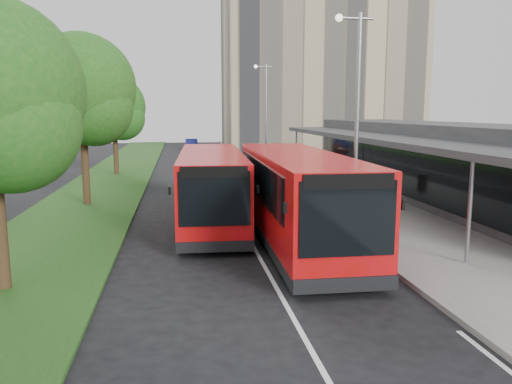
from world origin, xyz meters
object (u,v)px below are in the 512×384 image
at_px(lamp_post_near, 355,108).
at_px(bus_main, 297,198).
at_px(lamp_post_far, 265,110).
at_px(car_far, 191,144).
at_px(car_near, 224,149).
at_px(litter_bin, 330,184).
at_px(tree_mid, 81,95).
at_px(tree_far, 114,111).
at_px(bus_second, 212,187).
at_px(bollard, 284,168).

distance_m(lamp_post_near, bus_main, 4.25).
height_order(lamp_post_far, car_far, lamp_post_far).
bearing_deg(car_near, litter_bin, -62.66).
bearing_deg(tree_mid, bus_main, -44.65).
relative_size(litter_bin, car_far, 0.23).
bearing_deg(tree_far, bus_second, -70.84).
xyz_separation_m(lamp_post_near, bus_main, (-2.53, -1.44, -3.09)).
height_order(bollard, car_far, car_far).
bearing_deg(bus_main, car_near, 89.90).
bearing_deg(car_near, bus_main, -71.06).
height_order(lamp_post_far, bus_second, lamp_post_far).
xyz_separation_m(bollard, car_near, (-2.76, 17.88, 0.02)).
relative_size(tree_far, car_near, 2.03).
xyz_separation_m(bus_main, car_far, (-2.58, 44.62, -0.96)).
bearing_deg(lamp_post_near, litter_bin, 78.78).
bearing_deg(lamp_post_far, bus_main, -96.72).
relative_size(bollard, car_near, 0.24).
distance_m(lamp_post_near, lamp_post_far, 20.00).
relative_size(tree_far, bollard, 8.33).
height_order(tree_mid, bus_main, tree_mid).
bearing_deg(tree_far, lamp_post_far, 4.87).
relative_size(bus_second, car_near, 2.98).
distance_m(bollard, car_far, 26.81).
height_order(tree_mid, bus_second, tree_mid).
bearing_deg(bus_second, car_far, 92.36).
bearing_deg(litter_bin, bus_main, -113.39).
distance_m(tree_mid, bollard, 16.39).
height_order(lamp_post_near, bus_second, lamp_post_near).
bearing_deg(lamp_post_near, tree_mid, 147.64).
xyz_separation_m(tree_far, bollard, (12.07, -2.00, -4.05)).
distance_m(tree_mid, lamp_post_far, 17.09).
bearing_deg(litter_bin, lamp_post_near, -101.22).
xyz_separation_m(lamp_post_far, bollard, (0.94, -2.94, -4.14)).
xyz_separation_m(lamp_post_near, litter_bin, (1.61, 8.12, -4.09)).
xyz_separation_m(tree_far, litter_bin, (12.74, -10.93, -4.01)).
xyz_separation_m(lamp_post_far, bus_main, (-2.53, -21.44, -3.09)).
height_order(bus_main, litter_bin, bus_main).
distance_m(tree_mid, bus_second, 8.50).
relative_size(litter_bin, bollard, 1.10).
xyz_separation_m(tree_mid, lamp_post_far, (11.13, 12.95, -0.65)).
distance_m(lamp_post_near, car_far, 43.67).
xyz_separation_m(lamp_post_near, car_near, (-1.82, 34.93, -4.11)).
bearing_deg(car_far, litter_bin, -82.11).
height_order(tree_far, litter_bin, tree_far).
height_order(tree_far, bus_second, tree_far).
distance_m(tree_mid, litter_bin, 13.63).
distance_m(litter_bin, car_near, 27.03).
bearing_deg(bus_main, litter_bin, 67.62).
distance_m(bus_second, bollard, 16.11).
bearing_deg(litter_bin, bollard, 94.30).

